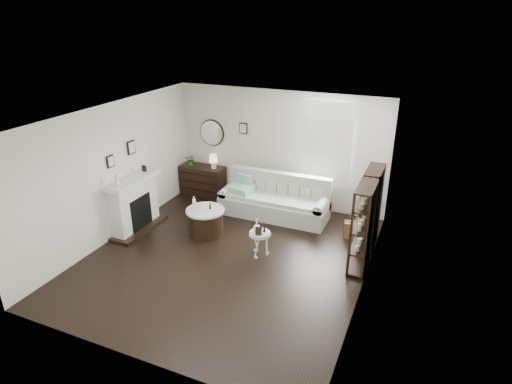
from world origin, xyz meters
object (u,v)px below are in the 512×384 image
at_px(pedestal_table, 260,234).
at_px(drum_table, 206,221).
at_px(dresser, 203,180).
at_px(sofa, 275,202).

bearing_deg(pedestal_table, drum_table, 165.51).
xyz_separation_m(drum_table, pedestal_table, (1.36, -0.35, 0.17)).
height_order(dresser, drum_table, dresser).
distance_m(sofa, dresser, 2.12).
bearing_deg(pedestal_table, dresser, 138.78).
distance_m(dresser, pedestal_table, 3.25).
bearing_deg(pedestal_table, sofa, 101.67).
bearing_deg(sofa, pedestal_table, -78.33).
height_order(dresser, pedestal_table, dresser).
bearing_deg(drum_table, pedestal_table, -14.49).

